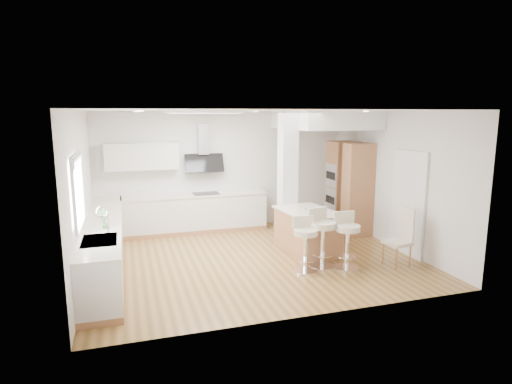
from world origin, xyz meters
name	(u,v)px	position (x,y,z in m)	size (l,w,h in m)	color
ground	(254,258)	(0.00, 0.00, 0.00)	(6.00, 6.00, 0.00)	olive
ceiling	(254,258)	(0.00, 0.00, 0.00)	(6.00, 5.00, 0.02)	white
wall_back	(224,170)	(0.00, 2.50, 1.40)	(6.00, 0.04, 2.80)	silver
wall_left	(81,196)	(-3.00, 0.00, 1.40)	(0.04, 5.00, 2.80)	silver
wall_right	(392,179)	(3.00, 0.00, 1.40)	(0.04, 5.00, 2.80)	silver
skylight	(204,112)	(-0.79, 0.60, 2.77)	(4.10, 2.10, 0.06)	white
window_left	(77,187)	(-2.96, -0.90, 1.69)	(0.06, 1.28, 1.07)	silver
doorway_right	(408,204)	(2.97, -0.60, 1.00)	(0.05, 1.00, 2.10)	#473F38
counter_left	(104,245)	(-2.70, 0.23, 0.46)	(0.63, 4.50, 1.35)	#B0754B
counter_back	(188,203)	(-0.91, 2.22, 0.70)	(3.62, 0.63, 2.50)	#B0754B
pillar	(288,177)	(1.05, 0.95, 1.40)	(0.35, 0.35, 2.80)	white
soffit	(324,120)	(2.10, 1.40, 2.60)	(1.78, 2.20, 0.40)	white
oven_column	(348,187)	(2.68, 1.23, 1.05)	(0.63, 1.21, 2.10)	#B0754B
peninsula	(307,231)	(1.15, 0.08, 0.43)	(1.06, 1.48, 0.92)	#B0754B
bar_stool_a	(305,241)	(0.67, -0.91, 0.55)	(0.47, 0.47, 0.97)	white
bar_stool_b	(322,235)	(1.04, -0.80, 0.60)	(0.59, 0.59, 1.07)	white
bar_stool_c	(347,237)	(1.44, -0.98, 0.57)	(0.48, 0.48, 1.02)	white
dining_chair	(401,235)	(2.47, -1.13, 0.57)	(0.49, 0.49, 1.07)	beige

